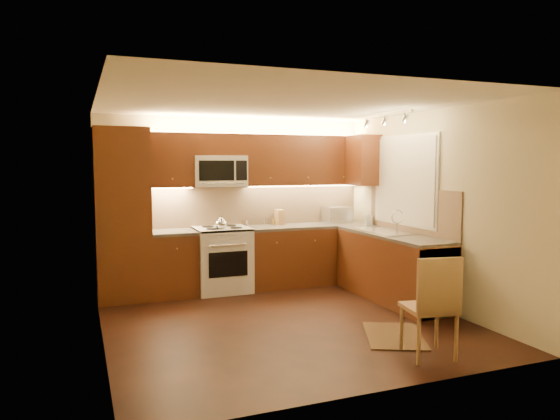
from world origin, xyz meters
name	(u,v)px	position (x,y,z in m)	size (l,w,h in m)	color
floor	(285,322)	(0.00, 0.00, 0.00)	(4.00, 4.00, 0.01)	black
ceiling	(285,103)	(0.00, 0.00, 2.50)	(4.00, 4.00, 0.01)	beige
wall_back	(235,202)	(0.00, 2.00, 1.25)	(4.00, 0.01, 2.50)	#C3B78F
wall_front	(381,238)	(0.00, -2.00, 1.25)	(4.00, 0.01, 2.50)	#C3B78F
wall_left	(100,222)	(-2.00, 0.00, 1.25)	(0.01, 4.00, 2.50)	#C3B78F
wall_right	(430,209)	(2.00, 0.00, 1.25)	(0.01, 4.00, 2.50)	#C3B78F
pantry	(122,215)	(-1.65, 1.70, 1.15)	(0.70, 0.60, 2.30)	#45270E
base_cab_back_left	(173,265)	(-0.99, 1.70, 0.43)	(0.62, 0.60, 0.86)	#45270E
counter_back_left	(173,232)	(-0.99, 1.70, 0.88)	(0.62, 0.60, 0.04)	#3C3A37
base_cab_back_right	(307,255)	(1.04, 1.70, 0.43)	(1.92, 0.60, 0.86)	#45270E
counter_back_right	(307,226)	(1.04, 1.70, 0.88)	(1.92, 0.60, 0.04)	#3C3A37
base_cab_right	(392,268)	(1.70, 0.40, 0.43)	(0.60, 2.00, 0.86)	#45270E
counter_right	(392,235)	(1.70, 0.40, 0.88)	(0.60, 2.00, 0.04)	#3C3A37
dishwasher	(424,279)	(1.70, -0.30, 0.43)	(0.58, 0.60, 0.84)	silver
backsplash_back	(258,205)	(0.35, 1.99, 1.20)	(3.30, 0.02, 0.60)	tan
backsplash_right	(411,210)	(1.99, 0.40, 1.20)	(0.02, 2.00, 0.60)	tan
upper_cab_back_left	(170,160)	(-0.99, 1.82, 1.88)	(0.62, 0.35, 0.75)	#45270E
upper_cab_back_right	(304,160)	(1.04, 1.82, 1.88)	(1.92, 0.35, 0.75)	#45270E
upper_cab_bridge	(218,145)	(-0.30, 1.82, 2.09)	(0.76, 0.35, 0.31)	#45270E
upper_cab_right_corner	(363,160)	(1.82, 1.40, 1.88)	(0.35, 0.50, 0.75)	#45270E
stove	(222,259)	(-0.30, 1.68, 0.46)	(0.76, 0.65, 0.92)	silver
microwave	(219,171)	(-0.30, 1.81, 1.72)	(0.76, 0.38, 0.44)	silver
window_frame	(405,180)	(1.99, 0.55, 1.60)	(0.03, 1.44, 1.24)	silver
window_blinds	(404,180)	(1.97, 0.55, 1.60)	(0.02, 1.36, 1.16)	silver
sink	(386,226)	(1.70, 0.55, 0.98)	(0.52, 0.86, 0.15)	silver
faucet	(397,220)	(1.88, 0.55, 1.05)	(0.20, 0.04, 0.30)	silver
track_light_bar	(385,115)	(1.55, 0.40, 2.46)	(0.04, 1.20, 0.03)	silver
kettle	(221,222)	(-0.36, 1.49, 1.02)	(0.16, 0.16, 0.19)	silver
toaster_oven	(337,215)	(1.60, 1.79, 1.03)	(0.42, 0.31, 0.25)	silver
knife_block	(280,217)	(0.65, 1.86, 1.02)	(0.10, 0.17, 0.23)	olive
spice_jar_a	(264,222)	(0.41, 1.87, 0.95)	(0.04, 0.04, 0.10)	silver
spice_jar_b	(246,223)	(0.14, 1.94, 0.94)	(0.04, 0.04, 0.09)	brown
spice_jar_c	(247,223)	(0.14, 1.87, 0.95)	(0.05, 0.05, 0.09)	silver
spice_jar_d	(274,222)	(0.58, 1.92, 0.94)	(0.04, 0.04, 0.09)	olive
soap_bottle	(369,218)	(1.90, 1.34, 1.01)	(0.09, 0.10, 0.21)	silver
rug	(394,336)	(0.89, -0.90, 0.01)	(0.58, 0.87, 0.01)	black
dining_chair	(429,306)	(0.86, -1.49, 0.49)	(0.43, 0.43, 0.98)	olive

